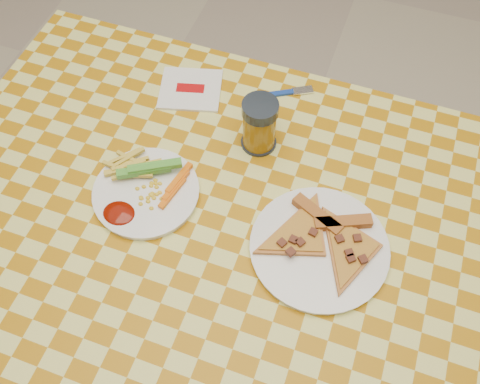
% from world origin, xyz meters
% --- Properties ---
extents(ground, '(8.00, 8.00, 0.00)m').
position_xyz_m(ground, '(0.00, 0.00, 0.00)').
color(ground, beige).
rests_on(ground, ground).
extents(table, '(1.28, 0.88, 0.76)m').
position_xyz_m(table, '(0.00, 0.00, 0.68)').
color(table, silver).
rests_on(table, ground).
extents(plate_left, '(0.27, 0.27, 0.01)m').
position_xyz_m(plate_left, '(-0.17, -0.01, 0.76)').
color(plate_left, white).
rests_on(plate_left, table).
extents(plate_right, '(0.30, 0.30, 0.01)m').
position_xyz_m(plate_right, '(0.19, -0.01, 0.76)').
color(plate_right, white).
rests_on(plate_right, table).
extents(fries_veggies, '(0.20, 0.18, 0.04)m').
position_xyz_m(fries_veggies, '(-0.18, 0.01, 0.78)').
color(fries_veggies, '#E7C549').
rests_on(fries_veggies, plate_left).
extents(pizza_slices, '(0.31, 0.25, 0.02)m').
position_xyz_m(pizza_slices, '(0.20, 0.01, 0.78)').
color(pizza_slices, '#AF7835').
rests_on(pizza_slices, plate_right).
extents(drink_glass, '(0.08, 0.08, 0.13)m').
position_xyz_m(drink_glass, '(0.00, 0.20, 0.82)').
color(drink_glass, black).
rests_on(drink_glass, table).
extents(napkin, '(0.17, 0.16, 0.01)m').
position_xyz_m(napkin, '(-0.20, 0.29, 0.76)').
color(napkin, white).
rests_on(napkin, table).
extents(fork, '(0.14, 0.09, 0.01)m').
position_xyz_m(fork, '(0.01, 0.35, 0.76)').
color(fork, navy).
rests_on(fork, table).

